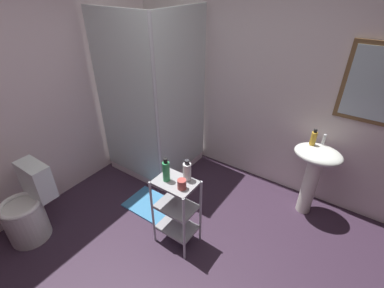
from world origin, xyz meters
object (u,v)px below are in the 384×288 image
(rinse_cup, at_px, (182,184))
(shower_stall, at_px, (157,138))
(pedestal_sink, at_px, (314,168))
(lotion_bottle_white, at_px, (187,171))
(hand_soap_bottle, at_px, (314,138))
(body_wash_bottle_green, at_px, (166,171))
(toilet, at_px, (28,210))
(storage_cart, at_px, (176,208))
(bath_mat, at_px, (152,206))

(rinse_cup, bearing_deg, shower_stall, 140.51)
(pedestal_sink, relative_size, lotion_bottle_white, 4.02)
(hand_soap_bottle, xyz_separation_m, body_wash_bottle_green, (-0.89, -1.19, -0.05))
(pedestal_sink, distance_m, toilet, 2.86)
(storage_cart, bearing_deg, body_wash_bottle_green, -162.83)
(pedestal_sink, height_order, body_wash_bottle_green, body_wash_bottle_green)
(storage_cart, relative_size, rinse_cup, 8.53)
(shower_stall, height_order, body_wash_bottle_green, shower_stall)
(storage_cart, distance_m, rinse_cup, 0.36)
(pedestal_sink, height_order, hand_soap_bottle, hand_soap_bottle)
(toilet, height_order, rinse_cup, rinse_cup)
(body_wash_bottle_green, height_order, bath_mat, body_wash_bottle_green)
(pedestal_sink, relative_size, hand_soap_bottle, 4.76)
(storage_cart, height_order, bath_mat, storage_cart)
(toilet, distance_m, rinse_cup, 1.58)
(pedestal_sink, bearing_deg, hand_soap_bottle, 156.01)
(toilet, bearing_deg, rinse_cup, 27.95)
(toilet, bearing_deg, lotion_bottle_white, 32.45)
(lotion_bottle_white, bearing_deg, toilet, -147.55)
(body_wash_bottle_green, relative_size, rinse_cup, 2.59)
(storage_cart, distance_m, hand_soap_bottle, 1.50)
(rinse_cup, bearing_deg, toilet, -152.05)
(toilet, distance_m, lotion_bottle_white, 1.62)
(storage_cart, distance_m, body_wash_bottle_green, 0.41)
(pedestal_sink, xyz_separation_m, toilet, (-2.14, -1.87, -0.26))
(body_wash_bottle_green, xyz_separation_m, lotion_bottle_white, (0.14, 0.11, -0.01))
(toilet, bearing_deg, hand_soap_bottle, 42.96)
(toilet, xyz_separation_m, bath_mat, (0.72, 0.95, -0.31))
(lotion_bottle_white, relative_size, bath_mat, 0.34)
(rinse_cup, bearing_deg, body_wash_bottle_green, 176.18)
(hand_soap_bottle, xyz_separation_m, rinse_cup, (-0.72, -1.21, -0.10))
(lotion_bottle_white, bearing_deg, bath_mat, 168.10)
(hand_soap_bottle, height_order, rinse_cup, hand_soap_bottle)
(toilet, distance_m, storage_cart, 1.45)
(storage_cart, bearing_deg, toilet, -149.03)
(toilet, relative_size, rinse_cup, 8.76)
(rinse_cup, bearing_deg, hand_soap_bottle, 59.11)
(hand_soap_bottle, bearing_deg, body_wash_bottle_green, -126.80)
(shower_stall, xyz_separation_m, pedestal_sink, (1.85, 0.31, 0.12))
(storage_cart, height_order, body_wash_bottle_green, body_wash_bottle_green)
(pedestal_sink, xyz_separation_m, lotion_bottle_white, (-0.84, -1.05, 0.25))
(shower_stall, xyz_separation_m, hand_soap_bottle, (1.76, 0.35, 0.42))
(shower_stall, bearing_deg, pedestal_sink, 9.56)
(storage_cart, bearing_deg, lotion_bottle_white, 53.10)
(lotion_bottle_white, bearing_deg, pedestal_sink, 51.34)
(shower_stall, height_order, hand_soap_bottle, shower_stall)
(pedestal_sink, relative_size, storage_cart, 1.09)
(lotion_bottle_white, height_order, rinse_cup, lotion_bottle_white)
(rinse_cup, bearing_deg, bath_mat, 158.47)
(storage_cart, height_order, rinse_cup, rinse_cup)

